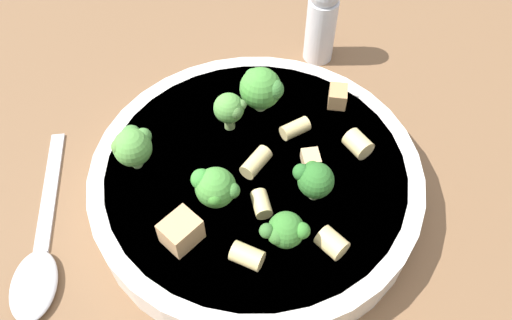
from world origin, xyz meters
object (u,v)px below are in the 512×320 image
rigatoni_2 (295,128)px  rigatoni_4 (252,163)px  broccoli_floret_4 (215,187)px  chicken_chunk_1 (181,231)px  rigatoni_1 (247,256)px  rigatoni_3 (332,243)px  chicken_chunk_2 (310,155)px  broccoli_floret_1 (286,231)px  broccoli_floret_2 (314,179)px  rigatoni_0 (262,204)px  broccoli_floret_5 (132,146)px  pepper_shaker (322,21)px  pasta_bowl (256,177)px  rigatoni_5 (358,144)px  spoon (39,257)px  broccoli_floret_0 (230,109)px  broccoli_floret_3 (262,88)px  chicken_chunk_0 (338,96)px

rigatoni_2 → rigatoni_4: (-0.03, 0.04, 0.00)m
broccoli_floret_4 → chicken_chunk_1: broccoli_floret_4 is taller
rigatoni_1 → rigatoni_2: bearing=-24.1°
rigatoni_3 → chicken_chunk_2: bearing=1.1°
rigatoni_3 → broccoli_floret_4: bearing=59.0°
rigatoni_3 → rigatoni_4: 0.10m
broccoli_floret_1 → broccoli_floret_2: (0.04, -0.03, 0.00)m
rigatoni_0 → rigatoni_3: (-0.04, -0.05, 0.00)m
broccoli_floret_5 → pepper_shaker: (0.16, -0.18, -0.01)m
broccoli_floret_4 → rigatoni_1: (-0.05, -0.02, -0.01)m
pasta_bowl → broccoli_floret_5: (0.01, 0.10, 0.04)m
broccoli_floret_1 → chicken_chunk_2: size_ratio=1.96×
broccoli_floret_1 → rigatoni_1: bearing=111.1°
rigatoni_3 → chicken_chunk_2: (0.08, 0.00, -0.00)m
broccoli_floret_2 → rigatoni_5: bearing=-48.3°
rigatoni_2 → spoon: 0.24m
broccoli_floret_1 → spoon: 0.20m
broccoli_floret_0 → broccoli_floret_4: 0.08m
broccoli_floret_3 → rigatoni_3: 0.15m
broccoli_floret_2 → rigatoni_4: broccoli_floret_2 is taller
broccoli_floret_0 → broccoli_floret_5: broccoli_floret_5 is taller
rigatoni_5 → chicken_chunk_1: size_ratio=0.80×
broccoli_floret_5 → rigatoni_4: 0.10m
rigatoni_3 → spoon: bearing=82.1°
rigatoni_4 → chicken_chunk_0: (0.07, -0.09, 0.00)m
chicken_chunk_0 → spoon: chicken_chunk_0 is taller
broccoli_floret_5 → chicken_chunk_1: size_ratio=1.44×
spoon → rigatoni_3: bearing=-97.9°
broccoli_floret_1 → chicken_chunk_0: 0.16m
broccoli_floret_0 → rigatoni_5: broccoli_floret_0 is taller
broccoli_floret_3 → rigatoni_4: broccoli_floret_3 is taller
broccoli_floret_2 → pepper_shaker: size_ratio=0.37×
broccoli_floret_3 → pasta_bowl: bearing=170.1°
broccoli_floret_4 → spoon: (-0.02, 0.15, -0.05)m
rigatoni_1 → chicken_chunk_2: 0.11m
broccoli_floret_3 → rigatoni_0: (-0.11, 0.01, -0.02)m
rigatoni_1 → chicken_chunk_2: bearing=-34.6°
broccoli_floret_0 → rigatoni_4: (-0.05, -0.01, -0.02)m
rigatoni_2 → rigatoni_4: 0.05m
broccoli_floret_0 → rigatoni_0: size_ratio=1.77×
chicken_chunk_0 → broccoli_floret_4: bearing=130.2°
spoon → broccoli_floret_3: bearing=-58.7°
broccoli_floret_1 → broccoli_floret_3: broccoli_floret_3 is taller
chicken_chunk_0 → broccoli_floret_5: bearing=106.3°
chicken_chunk_1 → spoon: 0.13m
broccoli_floret_1 → rigatoni_1: 0.03m
rigatoni_3 → chicken_chunk_2: size_ratio=1.26×
broccoli_floret_5 → chicken_chunk_1: 0.09m
broccoli_floret_2 → rigatoni_0: 0.04m
broccoli_floret_1 → broccoli_floret_4: 0.06m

